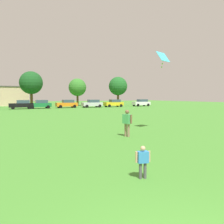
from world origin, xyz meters
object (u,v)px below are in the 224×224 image
at_px(child_kite_flyer, 143,159).
at_px(parked_car_green_3, 40,104).
at_px(parked_car_black_2, 22,104).
at_px(parked_car_orange_4, 67,104).
at_px(kite, 163,58).
at_px(tree_far_right, 118,86).
at_px(parked_car_silver_5, 92,103).
at_px(tree_center, 31,83).
at_px(adult_bystander, 127,121).
at_px(parked_car_white_7, 141,103).
at_px(tree_right, 77,87).
at_px(parked_car_yellow_6, 114,103).

xyz_separation_m(child_kite_flyer, parked_car_green_3, (2.95, 39.89, 0.29)).
bearing_deg(parked_car_black_2, parked_car_orange_4, -177.55).
distance_m(kite, parked_car_orange_4, 33.65).
height_order(parked_car_orange_4, tree_far_right, tree_far_right).
xyz_separation_m(parked_car_silver_5, tree_center, (-11.40, 8.77, 4.58)).
distance_m(adult_bystander, parked_car_black_2, 34.00).
height_order(parked_car_white_7, tree_right, tree_right).
distance_m(parked_car_silver_5, tree_center, 15.09).
height_order(parked_car_green_3, parked_car_silver_5, same).
xyz_separation_m(adult_bystander, kite, (3.27, 0.87, 4.02)).
bearing_deg(tree_far_right, parked_car_white_7, -57.62).
bearing_deg(parked_car_green_3, parked_car_black_2, 1.39).
height_order(parked_car_green_3, parked_car_white_7, same).
xyz_separation_m(parked_car_silver_5, parked_car_white_7, (12.94, 0.48, 0.00)).
relative_size(parked_car_black_2, parked_car_orange_4, 1.00).
relative_size(kite, parked_car_yellow_6, 0.27).
xyz_separation_m(parked_car_orange_4, parked_car_white_7, (18.28, -0.31, 0.00)).
distance_m(parked_car_black_2, parked_car_white_7, 27.06).
bearing_deg(tree_right, parked_car_orange_4, -120.38).
relative_size(parked_car_white_7, tree_far_right, 0.58).
bearing_deg(parked_car_green_3, parked_car_white_7, 179.96).
height_order(parked_car_black_2, tree_far_right, tree_far_right).
bearing_deg(adult_bystander, tree_center, 164.68).
bearing_deg(child_kite_flyer, tree_far_right, 77.15).
bearing_deg(parked_car_white_7, kite, 58.28).
relative_size(adult_bystander, parked_car_silver_5, 0.37).
bearing_deg(child_kite_flyer, parked_car_green_3, 99.90).
relative_size(parked_car_yellow_6, tree_center, 0.53).
bearing_deg(parked_car_yellow_6, parked_car_black_2, -1.03).
bearing_deg(parked_car_silver_5, parked_car_black_2, -1.68).
bearing_deg(parked_car_yellow_6, parked_car_silver_5, 0.73).
bearing_deg(adult_bystander, kite, 88.66).
bearing_deg(tree_far_right, tree_right, 161.93).
distance_m(child_kite_flyer, parked_car_yellow_6, 43.76).
xyz_separation_m(parked_car_black_2, parked_car_silver_5, (14.12, -0.41, 0.00)).
bearing_deg(tree_right, parked_car_white_7, -33.27).
distance_m(child_kite_flyer, parked_car_silver_5, 41.71).
distance_m(parked_car_black_2, tree_right, 16.74).
bearing_deg(adult_bystander, child_kite_flyer, -42.47).
bearing_deg(tree_right, kite, -99.61).
relative_size(adult_bystander, parked_car_orange_4, 0.37).
xyz_separation_m(kite, parked_car_green_3, (-3.27, 33.04, -4.10)).
bearing_deg(parked_car_orange_4, tree_right, -120.38).
bearing_deg(kite, parked_car_silver_5, 77.08).
relative_size(parked_car_black_2, parked_car_white_7, 1.00).
xyz_separation_m(parked_car_black_2, parked_car_white_7, (27.06, 0.06, 0.00)).
distance_m(kite, parked_car_silver_5, 33.64).
height_order(parked_car_silver_5, tree_right, tree_right).
relative_size(parked_car_green_3, parked_car_silver_5, 1.00).
relative_size(parked_car_white_7, tree_right, 0.63).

